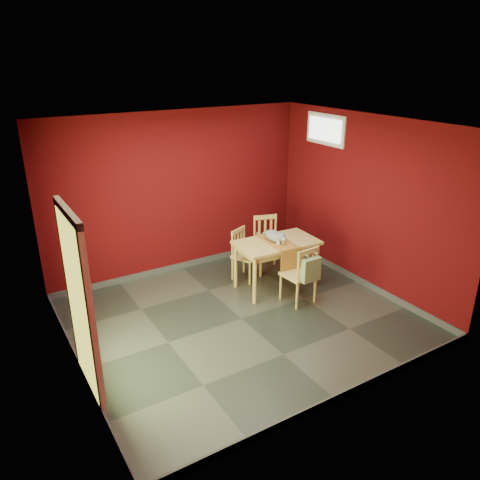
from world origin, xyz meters
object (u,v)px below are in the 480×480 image
dining_table (277,247)px  chair_far_right (267,243)px  chair_far_left (245,254)px  chair_near (301,274)px  tote_bag (311,270)px  cat (274,234)px  picture_frame (306,245)px

dining_table → chair_far_right: bearing=67.4°
dining_table → chair_far_left: 0.65m
chair_near → tote_bag: bearing=-87.2°
chair_far_right → tote_bag: 1.46m
chair_far_left → tote_bag: (0.28, -1.35, 0.18)m
chair_far_left → chair_far_right: 0.52m
chair_near → cat: (-0.05, 0.63, 0.43)m
chair_far_left → chair_near: size_ratio=0.93×
dining_table → cat: (-0.02, 0.05, 0.21)m
dining_table → chair_far_right: size_ratio=1.37×
chair_far_left → picture_frame: 1.48m
dining_table → chair_far_left: size_ratio=1.52×
cat → chair_far_left: bearing=119.4°
chair_near → cat: bearing=94.1°
chair_far_right → dining_table: bearing=-112.6°
tote_bag → chair_near: bearing=92.8°
chair_far_left → chair_near: bearing=-76.6°
cat → picture_frame: 1.56m
chair_near → picture_frame: (1.18, 1.30, -0.25)m
dining_table → cat: size_ratio=2.86×
chair_near → tote_bag: (0.01, -0.22, 0.15)m
chair_far_right → chair_near: bearing=-101.2°
chair_far_left → chair_far_right: (0.51, 0.09, 0.05)m
dining_table → picture_frame: dining_table is taller
chair_far_left → tote_bag: tote_bag is taller
chair_far_left → chair_near: (0.27, -1.13, 0.03)m
tote_bag → picture_frame: bearing=52.4°
dining_table → chair_far_left: bearing=114.6°
chair_far_left → chair_far_right: bearing=9.9°
chair_near → cat: 0.77m
dining_table → tote_bag: size_ratio=3.10×
cat → dining_table: bearing=-57.4°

